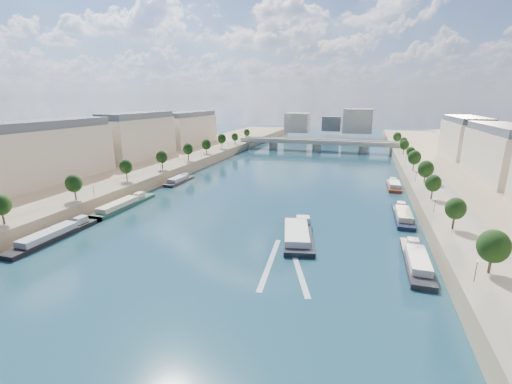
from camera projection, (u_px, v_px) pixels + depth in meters
The scene contains 16 objects.
ground at pixel (270, 199), 127.71m from camera, with size 700.00×700.00×0.00m, color #0C2838.
quay_left at pixel (109, 180), 147.89m from camera, with size 44.00×520.00×5.00m, color #9E8460.
quay_right at pixel (493, 211), 106.20m from camera, with size 44.00×520.00×5.00m, color #9E8460.
pave_left at pixel (138, 176), 142.87m from camera, with size 14.00×520.00×0.10m, color gray.
pave_right at pixel (441, 199), 109.87m from camera, with size 14.00×520.00×0.10m, color gray.
trees_left at pixel (144, 163), 142.69m from camera, with size 4.80×268.80×8.26m.
trees_right at pixel (431, 176), 118.21m from camera, with size 4.80×268.80×8.26m.
lamps_left at pixel (132, 175), 131.65m from camera, with size 0.36×200.36×4.28m.
lamps_right at pixel (424, 187), 115.05m from camera, with size 0.36×200.36×4.28m.
buildings_left at pixel (101, 143), 158.99m from camera, with size 16.00×226.00×23.20m.
skyline at pixel (334, 122), 324.82m from camera, with size 79.00×42.00×22.00m.
bridge at pixel (317, 144), 244.16m from camera, with size 112.00×12.00×8.15m.
tour_barge at pixel (298, 234), 92.83m from camera, with size 13.04×27.35×3.68m.
wake at pixel (284, 264), 77.77m from camera, with size 13.13×26.00×0.04m.
moored_barges_left at pixel (65, 231), 95.05m from camera, with size 5.00×160.78×3.60m.
moored_barges_right at pixel (413, 249), 83.88m from camera, with size 5.00×163.00×3.60m.
Camera 1 is at (31.91, -18.30, 36.47)m, focal length 24.00 mm.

